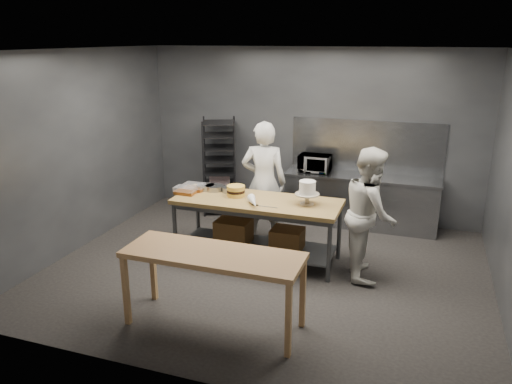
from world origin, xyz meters
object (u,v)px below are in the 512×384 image
speed_rack (219,167)px  chef_behind (264,182)px  near_counter (213,260)px  chef_right (370,213)px  layer_cake (236,191)px  work_table (257,222)px  microwave (315,163)px  frosted_cake_stand (307,190)px

speed_rack → chef_behind: chef_behind is taller
near_counter → chef_right: (1.47, 1.86, 0.09)m
chef_behind → chef_right: 1.87m
chef_right → layer_cake: bearing=75.9°
work_table → microwave: size_ratio=4.43×
work_table → chef_behind: (-0.13, 0.71, 0.40)m
work_table → frosted_cake_stand: (0.73, 0.02, 0.56)m
near_counter → frosted_cake_stand: (0.60, 1.88, 0.32)m
chef_right → microwave: chef_right is taller
chef_right → frosted_cake_stand: size_ratio=5.28×
microwave → chef_behind: bearing=-115.9°
frosted_cake_stand → layer_cake: frosted_cake_stand is taller
near_counter → chef_behind: bearing=95.7°
speed_rack → frosted_cake_stand: speed_rack is taller
speed_rack → chef_behind: (1.21, -1.07, 0.11)m
chef_right → layer_cake: 1.95m
near_counter → layer_cake: layer_cake is taller
chef_right → frosted_cake_stand: bearing=75.9°
near_counter → chef_behind: size_ratio=1.03×
work_table → speed_rack: size_ratio=1.37×
microwave → frosted_cake_stand: 1.87m
chef_right → microwave: 2.21m
near_counter → speed_rack: size_ratio=1.14×
speed_rack → frosted_cake_stand: (2.07, -1.76, 0.27)m
near_counter → microwave: 3.74m
chef_right → layer_cake: size_ratio=6.77×
chef_right → work_table: bearing=77.4°
chef_right → frosted_cake_stand: (-0.87, 0.02, 0.23)m
chef_behind → chef_right: (1.73, -0.71, -0.07)m
speed_rack → chef_right: bearing=-31.2°
chef_behind → chef_right: size_ratio=1.08×
chef_right → layer_cake: (-1.94, 0.05, 0.10)m
speed_rack → layer_cake: speed_rack is taller
work_table → speed_rack: 2.25m
work_table → frosted_cake_stand: 0.92m
speed_rack → microwave: speed_rack is taller
work_table → speed_rack: (-1.34, 1.78, 0.28)m
near_counter → microwave: size_ratio=3.69×
speed_rack → chef_behind: 1.62m
near_counter → work_table: bearing=94.0°
frosted_cake_stand → speed_rack: bearing=139.7°
near_counter → chef_right: bearing=51.5°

